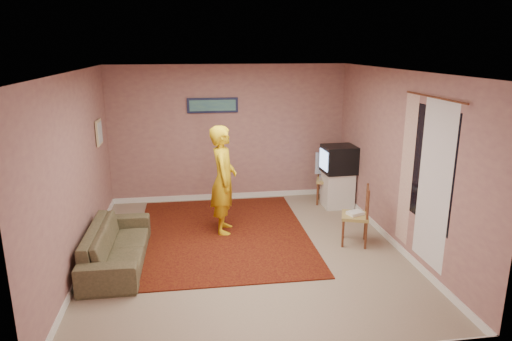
{
  "coord_description": "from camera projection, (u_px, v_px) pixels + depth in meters",
  "views": [
    {
      "loc": [
        -0.76,
        -6.08,
        2.92
      ],
      "look_at": [
        0.24,
        0.6,
        1.07
      ],
      "focal_mm": 32.0,
      "sensor_mm": 36.0,
      "label": 1
    }
  ],
  "objects": [
    {
      "name": "baseboard_left",
      "position": [
        86.0,
        259.0,
        6.34
      ],
      "size": [
        0.02,
        5.0,
        0.1
      ],
      "primitive_type": "cube",
      "color": "white",
      "rests_on": "ground"
    },
    {
      "name": "wall_back",
      "position": [
        229.0,
        134.0,
        8.72
      ],
      "size": [
        4.5,
        0.02,
        2.6
      ],
      "primitive_type": "cube",
      "color": "tan",
      "rests_on": "ground"
    },
    {
      "name": "game_console",
      "position": [
        355.0,
        213.0,
        6.86
      ],
      "size": [
        0.27,
        0.24,
        0.05
      ],
      "primitive_type": "cube",
      "rotation": [
        0.0,
        0.0,
        0.34
      ],
      "color": "white",
      "rests_on": "chair_b"
    },
    {
      "name": "baseboard_back",
      "position": [
        230.0,
        196.0,
        9.04
      ],
      "size": [
        4.5,
        0.02,
        0.1
      ],
      "primitive_type": "cube",
      "color": "white",
      "rests_on": "ground"
    },
    {
      "name": "wall_left",
      "position": [
        76.0,
        173.0,
        6.01
      ],
      "size": [
        0.02,
        5.0,
        2.6
      ],
      "primitive_type": "cube",
      "color": "tan",
      "rests_on": "ground"
    },
    {
      "name": "ground",
      "position": [
        246.0,
        252.0,
        6.67
      ],
      "size": [
        5.0,
        5.0,
        0.0
      ],
      "primitive_type": "plane",
      "color": "gray",
      "rests_on": "ground"
    },
    {
      "name": "crt_tv",
      "position": [
        339.0,
        159.0,
        8.36
      ],
      "size": [
        0.61,
        0.55,
        0.5
      ],
      "rotation": [
        0.0,
        0.0,
        0.04
      ],
      "color": "black",
      "rests_on": "tv_cabinet"
    },
    {
      "name": "sofa",
      "position": [
        117.0,
        245.0,
        6.27
      ],
      "size": [
        0.76,
        1.89,
        0.55
      ],
      "primitive_type": "imported",
      "rotation": [
        0.0,
        0.0,
        1.56
      ],
      "color": "brown",
      "rests_on": "ground"
    },
    {
      "name": "wall_front",
      "position": [
        282.0,
        240.0,
        3.95
      ],
      "size": [
        4.5,
        0.02,
        2.6
      ],
      "primitive_type": "cube",
      "color": "tan",
      "rests_on": "ground"
    },
    {
      "name": "dvd_player",
      "position": [
        328.0,
        178.0,
        8.66
      ],
      "size": [
        0.38,
        0.32,
        0.06
      ],
      "primitive_type": "cube",
      "rotation": [
        0.0,
        0.0,
        -0.3
      ],
      "color": "#BBBBC0",
      "rests_on": "chair_a"
    },
    {
      "name": "picture_back",
      "position": [
        213.0,
        105.0,
        8.5
      ],
      "size": [
        0.95,
        0.04,
        0.28
      ],
      "color": "#151A3A",
      "rests_on": "wall_back"
    },
    {
      "name": "chair_b",
      "position": [
        356.0,
        209.0,
        6.84
      ],
      "size": [
        0.51,
        0.52,
        0.5
      ],
      "rotation": [
        0.0,
        0.0,
        -1.92
      ],
      "color": "#A2854E",
      "rests_on": "ground"
    },
    {
      "name": "person",
      "position": [
        223.0,
        180.0,
        7.21
      ],
      "size": [
        0.49,
        0.68,
        1.74
      ],
      "primitive_type": "imported",
      "rotation": [
        0.0,
        0.0,
        1.45
      ],
      "color": "yellow",
      "rests_on": "ground"
    },
    {
      "name": "area_rug",
      "position": [
        223.0,
        234.0,
        7.31
      ],
      "size": [
        2.68,
        3.34,
        0.02
      ],
      "primitive_type": "cube",
      "rotation": [
        0.0,
        0.0,
        -0.01
      ],
      "color": "#320509",
      "rests_on": "ground"
    },
    {
      "name": "blue_throw",
      "position": [
        326.0,
        163.0,
        8.77
      ],
      "size": [
        0.4,
        0.05,
        0.42
      ],
      "primitive_type": "cube",
      "color": "#90B0EB",
      "rests_on": "chair_a"
    },
    {
      "name": "ceiling",
      "position": [
        245.0,
        71.0,
        5.99
      ],
      "size": [
        4.5,
        5.0,
        0.02
      ],
      "primitive_type": "cube",
      "color": "silver",
      "rests_on": "wall_back"
    },
    {
      "name": "curtain_floral",
      "position": [
        407.0,
        170.0,
        6.33
      ],
      "size": [
        0.01,
        0.35,
        2.1
      ],
      "primitive_type": "cube",
      "color": "#F2EBCE",
      "rests_on": "wall_right"
    },
    {
      "name": "picture_left",
      "position": [
        99.0,
        132.0,
        7.47
      ],
      "size": [
        0.04,
        0.38,
        0.42
      ],
      "color": "beige",
      "rests_on": "wall_left"
    },
    {
      "name": "window",
      "position": [
        430.0,
        166.0,
        5.75
      ],
      "size": [
        0.01,
        1.1,
        1.5
      ],
      "primitive_type": "cube",
      "color": "black",
      "rests_on": "wall_right"
    },
    {
      "name": "chair_a",
      "position": [
        328.0,
        175.0,
        8.64
      ],
      "size": [
        0.52,
        0.51,
        0.5
      ],
      "rotation": [
        0.0,
        0.0,
        -0.33
      ],
      "color": "#A2854E",
      "rests_on": "ground"
    },
    {
      "name": "tv_cabinet",
      "position": [
        338.0,
        189.0,
        8.51
      ],
      "size": [
        0.52,
        0.47,
        0.66
      ],
      "primitive_type": "cube",
      "color": "silver",
      "rests_on": "ground"
    },
    {
      "name": "curtain_sheer",
      "position": [
        434.0,
        185.0,
        5.66
      ],
      "size": [
        0.01,
        0.75,
        2.1
      ],
      "primitive_type": "cube",
      "color": "white",
      "rests_on": "wall_right"
    },
    {
      "name": "wall_right",
      "position": [
        398.0,
        161.0,
        6.65
      ],
      "size": [
        0.02,
        5.0,
        2.6
      ],
      "primitive_type": "cube",
      "color": "tan",
      "rests_on": "ground"
    },
    {
      "name": "baseboard_right",
      "position": [
        391.0,
        240.0,
        6.98
      ],
      "size": [
        0.02,
        5.0,
        0.1
      ],
      "primitive_type": "cube",
      "color": "white",
      "rests_on": "ground"
    },
    {
      "name": "curtain_rod",
      "position": [
        434.0,
        97.0,
        5.52
      ],
      "size": [
        0.02,
        1.4,
        0.02
      ],
      "primitive_type": "cylinder",
      "rotation": [
        1.57,
        0.0,
        0.0
      ],
      "color": "brown",
      "rests_on": "wall_right"
    }
  ]
}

